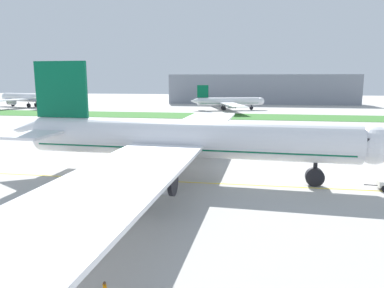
% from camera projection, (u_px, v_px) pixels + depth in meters
% --- Properties ---
extents(ground_plane, '(600.00, 600.00, 0.00)m').
position_uv_depth(ground_plane, '(154.00, 179.00, 56.94)').
color(ground_plane, '#ADAAA5').
rests_on(ground_plane, ground).
extents(apron_taxi_line, '(280.00, 0.36, 0.01)m').
position_uv_depth(apron_taxi_line, '(152.00, 181.00, 56.00)').
color(apron_taxi_line, yellow).
rests_on(apron_taxi_line, ground).
extents(grass_median_strip, '(320.00, 24.00, 0.10)m').
position_uv_depth(grass_median_strip, '(214.00, 116.00, 151.05)').
color(grass_median_strip, '#38722D').
rests_on(grass_median_strip, ground).
extents(airliner_foreground, '(60.78, 97.41, 18.49)m').
position_uv_depth(airliner_foreground, '(182.00, 139.00, 56.24)').
color(airliner_foreground, white).
rests_on(airliner_foreground, ground).
extents(service_truck_baggage_loader, '(5.47, 4.34, 2.60)m').
position_uv_depth(service_truck_baggage_loader, '(114.00, 127.00, 107.54)').
color(service_truck_baggage_loader, '#B21E19').
rests_on(service_truck_baggage_loader, ground).
extents(parked_airliner_far_centre, '(41.86, 66.95, 14.94)m').
position_uv_depth(parked_airliner_far_centre, '(29.00, 98.00, 197.61)').
color(parked_airliner_far_centre, white).
rests_on(parked_airliner_far_centre, ground).
extents(parked_airliner_far_right, '(36.90, 59.43, 12.39)m').
position_uv_depth(parked_airliner_far_right, '(227.00, 102.00, 179.57)').
color(parked_airliner_far_right, white).
rests_on(parked_airliner_far_right, ground).
extents(terminal_building, '(114.84, 20.00, 18.00)m').
position_uv_depth(terminal_building, '(261.00, 89.00, 225.62)').
color(terminal_building, gray).
rests_on(terminal_building, ground).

